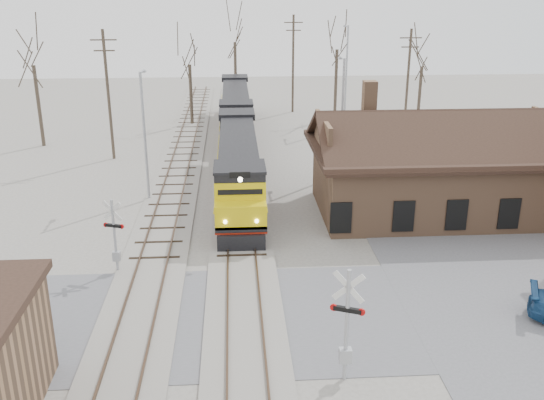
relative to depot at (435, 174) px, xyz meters
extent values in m
plane|color=#A29C92|center=(-11.99, -12.00, -2.41)|extent=(140.00, 140.00, 0.00)
cube|color=#5B5B60|center=(-11.99, -12.00, -2.39)|extent=(60.00, 9.00, 0.03)
cube|color=#A29C92|center=(-11.99, 3.00, -2.35)|extent=(3.40, 90.00, 0.12)
cube|color=#473323|center=(-12.71, 3.00, -2.24)|extent=(0.08, 90.00, 0.14)
cube|color=#473323|center=(-11.27, 3.00, -2.24)|extent=(0.08, 90.00, 0.14)
cube|color=#A29C92|center=(-16.49, 3.00, -2.35)|extent=(3.40, 90.00, 0.12)
cube|color=#473323|center=(-17.21, 3.00, -2.24)|extent=(0.08, 90.00, 0.14)
cube|color=#473323|center=(-15.77, 3.00, -2.24)|extent=(0.08, 90.00, 0.14)
cube|color=#866045|center=(0.01, 0.00, -0.41)|extent=(14.00, 8.00, 4.00)
cube|color=black|center=(0.01, 0.00, 1.69)|extent=(15.20, 9.20, 0.30)
cube|color=black|center=(0.01, -2.30, 2.69)|extent=(15.00, 4.71, 2.66)
cube|color=black|center=(0.01, 2.30, 2.69)|extent=(15.00, 4.71, 2.66)
cube|color=#866045|center=(-3.99, 1.50, 4.39)|extent=(0.80, 0.80, 2.20)
cube|color=black|center=(-11.99, -2.07, -1.90)|extent=(2.29, 3.66, 0.91)
cube|color=black|center=(-11.99, 9.81, -1.90)|extent=(2.29, 3.66, 0.91)
cube|color=black|center=(-11.99, 3.87, -1.17)|extent=(2.74, 18.29, 0.32)
cube|color=maroon|center=(-11.99, 3.87, -1.37)|extent=(2.76, 18.29, 0.11)
cube|color=black|center=(-11.99, 5.01, 0.24)|extent=(2.38, 13.26, 2.56)
cube|color=black|center=(-11.99, -2.89, 0.24)|extent=(2.74, 2.56, 2.56)
cube|color=#DCC00B|center=(-11.99, -4.45, -0.53)|extent=(2.74, 1.65, 1.28)
cube|color=black|center=(-11.99, -5.37, -1.90)|extent=(2.56, 0.25, 0.91)
cylinder|color=#FFF2CC|center=(-11.99, -5.29, 1.62)|extent=(0.26, 0.10, 0.26)
cube|color=black|center=(-11.99, 16.72, -1.90)|extent=(2.29, 3.66, 0.91)
cube|color=black|center=(-11.99, 28.60, -1.90)|extent=(2.29, 3.66, 0.91)
cube|color=black|center=(-11.99, 22.66, -1.17)|extent=(2.74, 18.29, 0.32)
cube|color=maroon|center=(-11.99, 22.66, -1.37)|extent=(2.76, 18.29, 0.11)
cube|color=black|center=(-11.99, 23.80, 0.24)|extent=(2.38, 13.26, 2.56)
cube|color=black|center=(-11.99, 15.89, 0.24)|extent=(2.74, 2.56, 2.56)
cube|color=black|center=(-11.99, 14.34, -0.53)|extent=(2.74, 1.65, 1.28)
cube|color=black|center=(-11.99, 13.41, -1.90)|extent=(2.56, 0.25, 0.91)
cylinder|color=#A5A8AD|center=(-8.49, -16.50, -0.22)|extent=(0.15, 0.15, 4.37)
cube|color=silver|center=(-8.49, -16.50, 1.31)|extent=(1.07, 0.48, 1.14)
cube|color=silver|center=(-8.49, -16.50, 1.31)|extent=(1.07, 0.48, 1.14)
cube|color=black|center=(-8.49, -16.50, 0.43)|extent=(0.96, 0.52, 0.16)
cylinder|color=#B20C0C|center=(-8.94, -16.31, 0.43)|extent=(0.27, 0.18, 0.26)
cylinder|color=#B20C0C|center=(-8.03, -16.69, 0.43)|extent=(0.27, 0.18, 0.26)
cube|color=#A5A8AD|center=(-8.49, -16.50, -1.42)|extent=(0.44, 0.33, 0.55)
cylinder|color=#A5A8AD|center=(-18.13, -7.26, -0.52)|extent=(0.13, 0.13, 3.78)
cube|color=silver|center=(-18.13, -7.26, 0.81)|extent=(0.95, 0.35, 0.99)
cube|color=silver|center=(-18.13, -7.26, 0.81)|extent=(0.95, 0.35, 0.99)
cube|color=black|center=(-18.13, -7.26, 0.05)|extent=(0.85, 0.41, 0.14)
cylinder|color=#B20C0C|center=(-17.73, -7.39, 0.05)|extent=(0.24, 0.15, 0.23)
cylinder|color=#B20C0C|center=(-18.54, -7.12, 0.05)|extent=(0.24, 0.15, 0.23)
cube|color=#A5A8AD|center=(-18.13, -7.26, -1.56)|extent=(0.38, 0.28, 0.47)
cylinder|color=#A5A8AD|center=(-17.92, 3.35, 1.75)|extent=(0.18, 0.18, 8.31)
cylinder|color=#A5A8AD|center=(-17.92, 4.25, 5.80)|extent=(0.12, 1.80, 0.12)
cube|color=#A5A8AD|center=(-17.92, 5.05, 5.70)|extent=(0.25, 0.50, 0.12)
cylinder|color=#A5A8AD|center=(-4.45, 7.84, 1.85)|extent=(0.18, 0.18, 8.51)
cylinder|color=#A5A8AD|center=(-4.45, 8.74, 6.00)|extent=(0.12, 1.80, 0.12)
cube|color=#A5A8AD|center=(-4.45, 9.54, 5.90)|extent=(0.25, 0.50, 0.12)
cylinder|color=#A5A8AD|center=(-1.38, 23.14, 2.45)|extent=(0.18, 0.18, 9.71)
cylinder|color=#A5A8AD|center=(-1.38, 24.04, 7.20)|extent=(0.12, 1.80, 0.12)
cube|color=#A5A8AD|center=(-1.38, 24.84, 7.10)|extent=(0.25, 0.50, 0.12)
cylinder|color=#382D23|center=(-21.99, 13.46, 2.67)|extent=(0.24, 0.24, 10.16)
cube|color=#382D23|center=(-21.99, 13.46, 6.95)|extent=(2.00, 0.10, 0.10)
cube|color=#382D23|center=(-21.99, 13.46, 6.15)|extent=(1.60, 0.10, 0.10)
cylinder|color=#382D23|center=(-5.69, 31.23, 2.74)|extent=(0.24, 0.24, 10.30)
cube|color=#382D23|center=(-5.69, 31.23, 7.09)|extent=(2.00, 0.10, 0.10)
cube|color=#382D23|center=(-5.69, 31.23, 6.29)|extent=(1.60, 0.10, 0.10)
cylinder|color=#382D23|center=(3.77, 20.18, 2.39)|extent=(0.24, 0.24, 9.60)
cube|color=#382D23|center=(3.77, 20.18, 6.40)|extent=(2.00, 0.10, 0.10)
cube|color=#382D23|center=(3.77, 20.18, 5.60)|extent=(1.60, 0.10, 0.10)
cylinder|color=#382D23|center=(-28.87, 18.04, 1.06)|extent=(0.32, 0.32, 6.93)
cylinder|color=#382D23|center=(-16.38, 25.62, 0.56)|extent=(0.32, 0.32, 5.93)
cylinder|color=#382D23|center=(-11.87, 33.74, 1.24)|extent=(0.32, 0.32, 7.30)
cylinder|color=#382D23|center=(-1.58, 27.67, 1.13)|extent=(0.32, 0.32, 7.06)
cylinder|color=#382D23|center=(6.20, 24.05, 0.47)|extent=(0.32, 0.32, 5.76)
camera|label=1|loc=(-12.30, -34.66, 11.08)|focal=40.00mm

